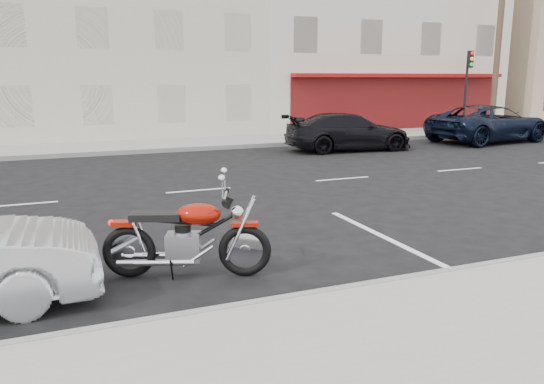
% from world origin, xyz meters
% --- Properties ---
extents(ground, '(120.00, 120.00, 0.00)m').
position_xyz_m(ground, '(0.00, 0.00, 0.00)').
color(ground, black).
rests_on(ground, ground).
extents(sidewalk_far, '(80.00, 3.40, 0.15)m').
position_xyz_m(sidewalk_far, '(-5.00, 8.70, 0.07)').
color(sidewalk_far, gray).
rests_on(sidewalk_far, ground).
extents(curb_near, '(80.00, 0.12, 0.16)m').
position_xyz_m(curb_near, '(-5.00, -7.00, 0.08)').
color(curb_near, gray).
rests_on(curb_near, ground).
extents(curb_far, '(80.00, 0.12, 0.16)m').
position_xyz_m(curb_far, '(-5.00, 7.00, 0.08)').
color(curb_far, gray).
rests_on(curb_far, ground).
extents(bldg_cream, '(12.00, 12.00, 11.50)m').
position_xyz_m(bldg_cream, '(-2.00, 16.30, 5.75)').
color(bldg_cream, beige).
rests_on(bldg_cream, ground).
extents(bldg_corner, '(14.00, 12.00, 12.50)m').
position_xyz_m(bldg_corner, '(11.00, 16.30, 6.25)').
color(bldg_corner, beige).
rests_on(bldg_corner, ground).
extents(bldg_far_east, '(12.00, 12.00, 11.00)m').
position_xyz_m(bldg_far_east, '(26.00, 16.30, 5.50)').
color(bldg_far_east, tan).
rests_on(bldg_far_east, ground).
extents(utility_pole, '(1.80, 0.30, 9.00)m').
position_xyz_m(utility_pole, '(15.50, 8.60, 4.74)').
color(utility_pole, '#422D1E').
rests_on(utility_pole, sidewalk_far).
extents(traffic_light, '(0.26, 0.30, 3.80)m').
position_xyz_m(traffic_light, '(13.50, 8.33, 2.56)').
color(traffic_light, black).
rests_on(traffic_light, sidewalk_far).
extents(fire_hydrant, '(0.20, 0.20, 0.72)m').
position_xyz_m(fire_hydrant, '(12.00, 8.50, 0.53)').
color(fire_hydrant, beige).
rests_on(fire_hydrant, sidewalk_far).
extents(motorcycle, '(2.21, 1.05, 1.16)m').
position_xyz_m(motorcycle, '(-2.79, -5.82, 0.53)').
color(motorcycle, black).
rests_on(motorcycle, ground).
extents(suv_far, '(5.89, 3.28, 1.56)m').
position_xyz_m(suv_far, '(11.97, 5.11, 0.78)').
color(suv_far, black).
rests_on(suv_far, ground).
extents(car_far, '(4.96, 2.34, 1.40)m').
position_xyz_m(car_far, '(5.06, 5.02, 0.70)').
color(car_far, black).
rests_on(car_far, ground).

